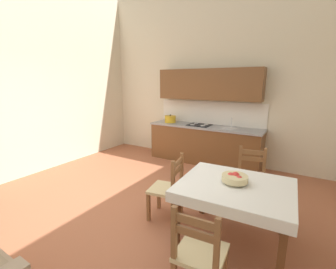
{
  "coord_description": "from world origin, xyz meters",
  "views": [
    {
      "loc": [
        2.04,
        -2.56,
        1.91
      ],
      "look_at": [
        0.07,
        0.68,
        1.04
      ],
      "focal_mm": 24.64,
      "sensor_mm": 36.0,
      "label": 1
    }
  ],
  "objects": [
    {
      "name": "ground_plane",
      "position": [
        0.0,
        0.0,
        -0.05
      ],
      "size": [
        6.19,
        6.09,
        0.1
      ],
      "primitive_type": "cube",
      "color": "#A86042"
    },
    {
      "name": "kitchen_cabinetry",
      "position": [
        0.01,
        2.47,
        0.86
      ],
      "size": [
        2.67,
        0.63,
        2.2
      ],
      "color": "brown",
      "rests_on": "ground_plane"
    },
    {
      "name": "dining_table",
      "position": [
        1.43,
        -0.06,
        0.63
      ],
      "size": [
        1.32,
        1.13,
        0.75
      ],
      "color": "brown",
      "rests_on": "ground_plane"
    },
    {
      "name": "dining_chair_kitchen_side",
      "position": [
        1.42,
        0.9,
        0.44
      ],
      "size": [
        0.5,
        0.5,
        0.93
      ],
      "color": "#D1BC89",
      "rests_on": "ground_plane"
    },
    {
      "name": "dining_chair_camera_side",
      "position": [
        1.38,
        -0.95,
        0.44
      ],
      "size": [
        0.45,
        0.45,
        0.93
      ],
      "color": "#D1BC89",
      "rests_on": "ground_plane"
    },
    {
      "name": "fruit_bowl",
      "position": [
        1.41,
        -0.02,
        0.81
      ],
      "size": [
        0.3,
        0.3,
        0.12
      ],
      "color": "beige",
      "rests_on": "dining_table"
    },
    {
      "name": "wall_back",
      "position": [
        0.0,
        2.8,
        2.05
      ],
      "size": [
        6.19,
        0.12,
        4.11
      ],
      "primitive_type": "cube",
      "color": "beige",
      "rests_on": "ground_plane"
    },
    {
      "name": "wall_left",
      "position": [
        -2.85,
        0.0,
        2.05
      ],
      "size": [
        0.12,
        6.09,
        4.11
      ],
      "primitive_type": "cube",
      "color": "beige",
      "rests_on": "ground_plane"
    },
    {
      "name": "dining_chair_tv_side",
      "position": [
        0.49,
        -0.01,
        0.44
      ],
      "size": [
        0.49,
        0.49,
        0.93
      ],
      "color": "#D1BC89",
      "rests_on": "ground_plane"
    }
  ]
}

